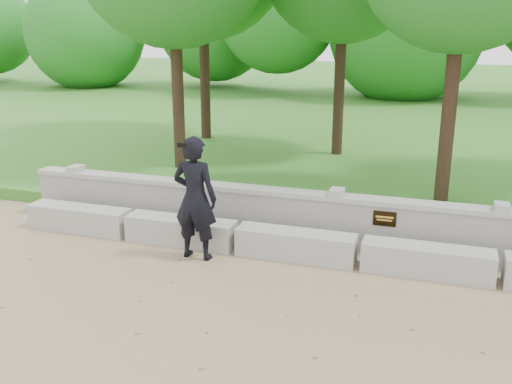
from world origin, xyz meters
TOP-DOWN VIEW (x-y plane):
  - ground at (0.00, 0.00)m, footprint 80.00×80.00m
  - lawn at (0.00, 14.00)m, footprint 40.00×22.00m
  - concrete_bench at (0.00, 1.90)m, footprint 11.90×0.45m
  - parapet_wall at (0.00, 2.60)m, footprint 12.50×0.35m
  - man_main at (-2.51, 1.44)m, footprint 0.73×0.65m
  - shrub_a at (-4.40, 3.30)m, footprint 0.35×0.33m
  - shrub_b at (2.21, 3.30)m, footprint 0.46×0.47m

SIDE VIEW (x-z plane):
  - ground at x=0.00m, z-range 0.00..0.00m
  - lawn at x=0.00m, z-range 0.00..0.25m
  - concrete_bench at x=0.00m, z-range 0.00..0.45m
  - parapet_wall at x=0.00m, z-range 0.01..0.91m
  - shrub_a at x=-4.40m, z-range 0.25..0.79m
  - shrub_b at x=2.21m, z-range 0.25..0.92m
  - man_main at x=-2.51m, z-range 0.00..1.97m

